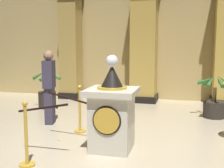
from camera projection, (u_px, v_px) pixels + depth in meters
The scene contains 11 objects.
ground_plane at pixel (103, 151), 5.10m from camera, with size 11.93×11.93×0.00m, color beige.
back_wall at pixel (146, 45), 9.72m from camera, with size 11.93×0.16×3.55m, color tan.
pedestal_clock at pixel (112, 113), 5.08m from camera, with size 0.84×0.84×1.63m.
stanchion_near at pixel (80, 116), 6.14m from camera, with size 0.24×0.24×0.98m.
stanchion_far at pixel (26, 144), 4.43m from camera, with size 0.24×0.24×0.99m.
velvet_rope at pixel (57, 103), 5.22m from camera, with size 1.00×1.03×0.22m.
column_left at pixel (71, 47), 9.86m from camera, with size 0.73×0.73×3.41m.
column_centre_rear at pixel (144, 47), 9.26m from camera, with size 0.92×0.92×3.41m.
potted_palm_left at pixel (47, 96), 8.46m from camera, with size 0.86×0.86×1.09m.
potted_palm_right at pixel (214, 104), 7.34m from camera, with size 0.86×0.82×1.10m.
bystander_guest at pixel (49, 85), 6.71m from camera, with size 0.29×0.40×1.67m.
Camera 1 is at (1.37, -4.70, 1.83)m, focal length 47.86 mm.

